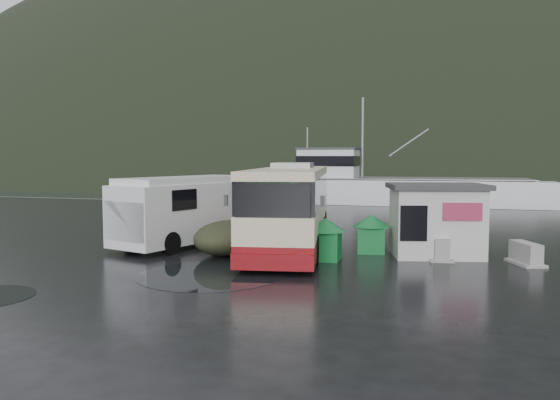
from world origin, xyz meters
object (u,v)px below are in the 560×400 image
(white_van, at_px, (187,245))
(waste_bin_left, at_px, (325,260))
(dome_tent, at_px, (228,255))
(waste_bin_right, at_px, (371,253))
(fishing_trawler, at_px, (396,200))
(jersey_barrier_b, at_px, (440,259))
(jersey_barrier_a, at_px, (525,264))
(coach_bus, at_px, (291,245))
(ticket_kiosk, at_px, (435,256))

(white_van, height_order, waste_bin_left, white_van)
(waste_bin_left, height_order, dome_tent, waste_bin_left)
(waste_bin_right, xyz_separation_m, fishing_trawler, (-1.16, 26.08, 0.00))
(dome_tent, bearing_deg, fishing_trawler, 82.43)
(waste_bin_left, bearing_deg, fishing_trawler, 89.67)
(dome_tent, relative_size, jersey_barrier_b, 2.01)
(waste_bin_right, distance_m, jersey_barrier_a, 5.13)
(fishing_trawler, bearing_deg, jersey_barrier_b, -84.16)
(coach_bus, distance_m, fishing_trawler, 25.42)
(coach_bus, xyz_separation_m, white_van, (-4.01, -1.00, 0.00))
(dome_tent, distance_m, jersey_barrier_a, 10.00)
(white_van, xyz_separation_m, jersey_barrier_a, (12.32, -0.53, 0.00))
(white_van, distance_m, ticket_kiosk, 9.51)
(dome_tent, relative_size, ticket_kiosk, 0.95)
(white_van, bearing_deg, jersey_barrier_b, 14.54)
(white_van, xyz_separation_m, jersey_barrier_b, (9.67, -0.33, 0.00))
(coach_bus, distance_m, ticket_kiosk, 5.54)
(waste_bin_left, height_order, jersey_barrier_b, waste_bin_left)
(white_van, relative_size, waste_bin_right, 4.68)
(dome_tent, height_order, jersey_barrier_b, dome_tent)
(coach_bus, xyz_separation_m, jersey_barrier_b, (5.66, -1.32, 0.00))
(coach_bus, bearing_deg, fishing_trawler, 75.43)
(waste_bin_right, height_order, dome_tent, waste_bin_right)
(coach_bus, relative_size, jersey_barrier_b, 7.53)
(ticket_kiosk, height_order, jersey_barrier_a, ticket_kiosk)
(jersey_barrier_a, bearing_deg, waste_bin_right, 171.21)
(white_van, distance_m, waste_bin_right, 7.25)
(jersey_barrier_a, xyz_separation_m, jersey_barrier_b, (-2.65, 0.20, 0.00))
(waste_bin_right, xyz_separation_m, dome_tent, (-4.87, -1.86, 0.00))
(jersey_barrier_b, bearing_deg, jersey_barrier_a, -4.39)
(waste_bin_right, xyz_separation_m, jersey_barrier_a, (5.07, -0.78, 0.00))
(white_van, xyz_separation_m, dome_tent, (2.38, -1.60, 0.00))
(ticket_kiosk, bearing_deg, white_van, 168.24)
(white_van, relative_size, dome_tent, 2.10)
(coach_bus, bearing_deg, white_van, -175.95)
(jersey_barrier_a, bearing_deg, dome_tent, -173.85)
(waste_bin_right, bearing_deg, white_van, -178.01)
(jersey_barrier_b, relative_size, fishing_trawler, 0.06)
(waste_bin_left, bearing_deg, waste_bin_right, 55.08)
(jersey_barrier_a, bearing_deg, coach_bus, 169.58)
(dome_tent, bearing_deg, waste_bin_right, 20.85)
(ticket_kiosk, bearing_deg, dome_tent, -178.71)
(waste_bin_left, distance_m, fishing_trawler, 27.97)
(jersey_barrier_a, bearing_deg, fishing_trawler, 103.06)
(waste_bin_left, distance_m, waste_bin_right, 2.31)
(coach_bus, xyz_separation_m, dome_tent, (-1.64, -2.60, 0.00))
(waste_bin_right, height_order, ticket_kiosk, ticket_kiosk)
(ticket_kiosk, bearing_deg, coach_bus, 158.95)
(white_van, relative_size, fishing_trawler, 0.27)
(waste_bin_right, relative_size, dome_tent, 0.45)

